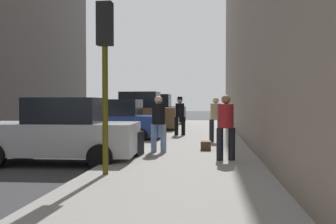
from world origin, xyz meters
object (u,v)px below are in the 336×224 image
(parked_blue_sedan, at_px, (114,122))
(parked_silver_sedan, at_px, (61,132))
(parked_bronze_suv, at_px, (137,114))
(rolling_suitcase, at_px, (135,143))
(parked_black_suv, at_px, (154,111))
(pedestrian_in_red_jacket, at_px, (226,124))
(fire_hydrant, at_px, (162,127))
(traffic_light, at_px, (105,50))
(pedestrian_in_tan_coat, at_px, (216,117))
(pedestrian_in_jeans, at_px, (159,121))
(duffel_bag, at_px, (206,146))
(pedestrian_with_fedora, at_px, (180,114))

(parked_blue_sedan, bearing_deg, parked_silver_sedan, -90.00)
(parked_bronze_suv, xyz_separation_m, rolling_suitcase, (1.91, -10.11, -0.54))
(parked_black_suv, height_order, pedestrian_in_red_jacket, parked_black_suv)
(parked_black_suv, height_order, fire_hydrant, parked_black_suv)
(traffic_light, height_order, pedestrian_in_tan_coat, traffic_light)
(traffic_light, bearing_deg, pedestrian_in_tan_coat, 70.77)
(pedestrian_in_red_jacket, relative_size, rolling_suitcase, 1.64)
(parked_blue_sedan, height_order, pedestrian_in_red_jacket, pedestrian_in_red_jacket)
(parked_silver_sedan, height_order, pedestrian_in_tan_coat, pedestrian_in_tan_coat)
(parked_black_suv, bearing_deg, rolling_suitcase, -83.32)
(pedestrian_in_jeans, relative_size, pedestrian_in_tan_coat, 1.00)
(parked_blue_sedan, distance_m, parked_black_suv, 11.36)
(pedestrian_in_jeans, height_order, rolling_suitcase, pedestrian_in_jeans)
(parked_black_suv, xyz_separation_m, pedestrian_in_jeans, (2.49, -15.58, 0.07))
(fire_hydrant, relative_size, pedestrian_in_tan_coat, 0.41)
(pedestrian_in_jeans, bearing_deg, duffel_bag, 25.20)
(pedestrian_in_tan_coat, distance_m, duffel_bag, 2.79)
(parked_blue_sedan, xyz_separation_m, duffel_bag, (3.91, -3.55, -0.56))
(pedestrian_in_red_jacket, bearing_deg, duffel_bag, 104.73)
(parked_silver_sedan, relative_size, parked_bronze_suv, 0.92)
(parked_blue_sedan, bearing_deg, parked_black_suv, 90.00)
(parked_blue_sedan, xyz_separation_m, parked_black_suv, (-0.00, 11.36, 0.18))
(fire_hydrant, relative_size, pedestrian_in_red_jacket, 0.41)
(fire_hydrant, xyz_separation_m, traffic_light, (0.05, -9.61, 2.26))
(fire_hydrant, relative_size, pedestrian_in_jeans, 0.41)
(pedestrian_in_jeans, bearing_deg, pedestrian_with_fedora, 88.29)
(traffic_light, bearing_deg, pedestrian_in_red_jacket, 40.36)
(parked_black_suv, relative_size, pedestrian_with_fedora, 2.62)
(parked_blue_sedan, relative_size, parked_black_suv, 0.91)
(parked_silver_sedan, bearing_deg, rolling_suitcase, 21.05)
(pedestrian_in_jeans, height_order, pedestrian_with_fedora, pedestrian_with_fedora)
(duffel_bag, bearing_deg, rolling_suitcase, -145.22)
(parked_blue_sedan, distance_m, pedestrian_in_red_jacket, 7.16)
(pedestrian_in_jeans, bearing_deg, traffic_light, -100.01)
(pedestrian_in_jeans, xyz_separation_m, pedestrian_with_fedora, (0.18, 5.93, 0.03))
(pedestrian_in_tan_coat, xyz_separation_m, pedestrian_with_fedora, (-1.60, 2.62, 0.03))
(parked_black_suv, relative_size, fire_hydrant, 6.61)
(parked_blue_sedan, bearing_deg, pedestrian_with_fedora, 32.81)
(parked_silver_sedan, height_order, pedestrian_in_jeans, pedestrian_in_jeans)
(pedestrian_in_jeans, height_order, pedestrian_in_tan_coat, same)
(parked_silver_sedan, relative_size, rolling_suitcase, 4.10)
(pedestrian_in_tan_coat, relative_size, duffel_bag, 3.89)
(pedestrian_in_jeans, bearing_deg, fire_hydrant, 96.49)
(traffic_light, relative_size, duffel_bag, 8.18)
(parked_bronze_suv, xyz_separation_m, traffic_light, (1.85, -12.99, 1.73))
(parked_bronze_suv, bearing_deg, parked_black_suv, 90.00)
(fire_hydrant, height_order, pedestrian_in_jeans, pedestrian_in_jeans)
(parked_blue_sedan, height_order, pedestrian_with_fedora, pedestrian_with_fedora)
(parked_blue_sedan, relative_size, pedestrian_in_tan_coat, 2.47)
(pedestrian_in_tan_coat, bearing_deg, parked_bronze_suv, 125.06)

